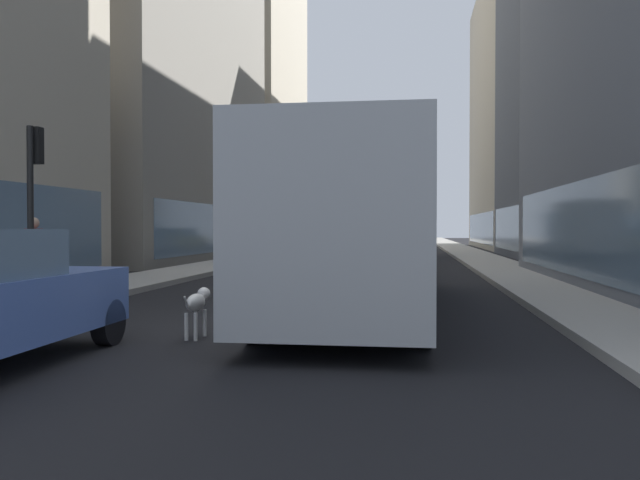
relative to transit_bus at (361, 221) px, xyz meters
The scene contains 14 objects.
ground_plane 32.03m from the transit_bus, 92.15° to the left, with size 120.00×120.00×0.00m, color black.
sidewalk_left 32.74m from the transit_bus, 102.18° to the left, with size 2.40×110.00×0.15m, color #ADA89E.
sidewalk_right 32.32m from the transit_bus, 81.98° to the left, with size 2.40×110.00×0.15m, color #ADA89E.
building_left_far 44.88m from the transit_bus, 108.40° to the left, with size 8.73×15.92×37.72m.
building_right_mid 25.36m from the transit_bus, 63.88° to the left, with size 8.63×16.37×18.12m.
building_right_far 42.77m from the transit_bus, 75.18° to the left, with size 8.30×19.33×21.42m.
transit_bus is the anchor object (origin of this frame).
car_grey_wagon 9.77m from the transit_bus, 90.00° to the left, with size 1.74×3.93×1.62m.
car_white_van 21.79m from the transit_bus, 100.59° to the left, with size 1.91×4.18×1.62m.
car_yellow_taxi 26.84m from the transit_bus, 98.58° to the left, with size 1.79×4.68×1.62m.
box_truck 23.56m from the transit_bus, 90.00° to the left, with size 2.30×7.50×3.05m.
dalmatian_dog 4.52m from the transit_bus, 119.66° to the right, with size 0.22×0.96×0.72m.
pedestrian_with_handbag 6.51m from the transit_bus, 169.00° to the right, with size 0.45×0.34×1.69m.
traffic_light_near 6.35m from the transit_bus, 164.84° to the right, with size 0.24×0.41×3.40m.
Camera 1 is at (2.19, -9.90, 1.63)m, focal length 36.06 mm.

